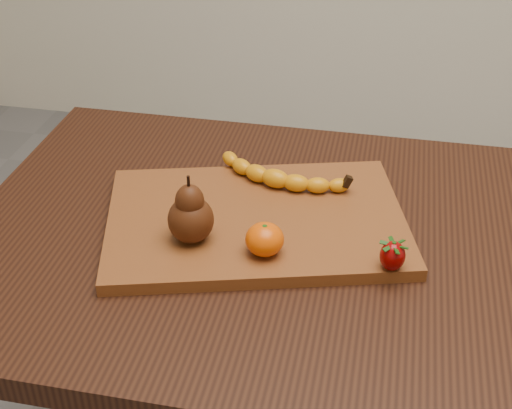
% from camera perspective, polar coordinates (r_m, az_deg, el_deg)
% --- Properties ---
extents(table, '(1.00, 0.70, 0.76)m').
position_cam_1_polar(table, '(1.14, 2.60, -6.48)').
color(table, black).
rests_on(table, ground).
extents(cutting_board, '(0.51, 0.41, 0.02)m').
position_cam_1_polar(cutting_board, '(1.09, 0.00, -1.31)').
color(cutting_board, brown).
rests_on(cutting_board, table).
extents(banana, '(0.20, 0.10, 0.03)m').
position_cam_1_polar(banana, '(1.15, 1.56, 2.09)').
color(banana, orange).
rests_on(banana, cutting_board).
extents(pear, '(0.07, 0.07, 0.10)m').
position_cam_1_polar(pear, '(1.01, -5.29, -0.34)').
color(pear, '#421D0A').
rests_on(pear, cutting_board).
extents(mandarin, '(0.06, 0.06, 0.05)m').
position_cam_1_polar(mandarin, '(1.00, 0.69, -2.80)').
color(mandarin, '#E34F02').
rests_on(mandarin, cutting_board).
extents(strawberry, '(0.04, 0.04, 0.04)m').
position_cam_1_polar(strawberry, '(0.99, 10.88, -3.98)').
color(strawberry, '#840303').
rests_on(strawberry, cutting_board).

